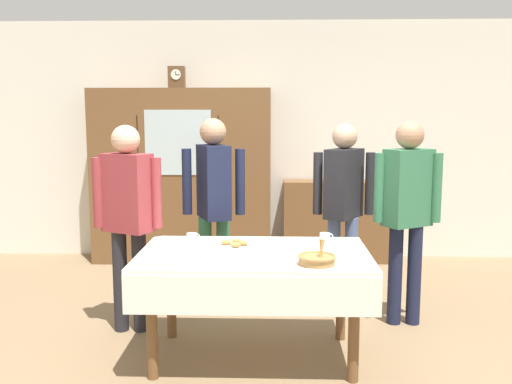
{
  "coord_description": "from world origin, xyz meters",
  "views": [
    {
      "loc": [
        0.13,
        -3.87,
        1.67
      ],
      "look_at": [
        0.0,
        0.2,
        1.09
      ],
      "focal_mm": 39.38,
      "sensor_mm": 36.0,
      "label": 1
    }
  ],
  "objects_px": {
    "book_stack": "(337,176)",
    "bread_basket": "(317,259)",
    "wall_cabinet": "(182,176)",
    "person_beside_shelf": "(128,208)",
    "dining_table": "(254,269)",
    "spoon_mid_left": "(275,263)",
    "tea_cup_front_edge": "(207,255)",
    "person_by_cabinet": "(407,203)",
    "person_behind_table_left": "(344,197)",
    "mantel_clock": "(177,77)",
    "tea_cup_mid_left": "(275,249)",
    "pastry_plate": "(235,245)",
    "tea_cup_near_right": "(287,243)",
    "spoon_far_left": "(177,259)",
    "person_behind_table_right": "(214,196)",
    "tea_cup_far_left": "(325,238)",
    "tea_cup_far_right": "(192,238)",
    "tea_cup_mid_right": "(346,252)",
    "bookshelf_low": "(336,221)"
  },
  "relations": [
    {
      "from": "person_beside_shelf",
      "to": "person_behind_table_left",
      "type": "relative_size",
      "value": 1.0
    },
    {
      "from": "pastry_plate",
      "to": "tea_cup_far_right",
      "type": "bearing_deg",
      "value": 155.18
    },
    {
      "from": "spoon_far_left",
      "to": "tea_cup_front_edge",
      "type": "bearing_deg",
      "value": 7.88
    },
    {
      "from": "dining_table",
      "to": "bread_basket",
      "type": "bearing_deg",
      "value": -34.24
    },
    {
      "from": "book_stack",
      "to": "tea_cup_mid_left",
      "type": "distance_m",
      "value": 2.72
    },
    {
      "from": "tea_cup_far_left",
      "to": "person_behind_table_left",
      "type": "height_order",
      "value": "person_behind_table_left"
    },
    {
      "from": "tea_cup_mid_left",
      "to": "person_beside_shelf",
      "type": "xyz_separation_m",
      "value": [
        -1.11,
        0.47,
        0.19
      ]
    },
    {
      "from": "mantel_clock",
      "to": "spoon_mid_left",
      "type": "xyz_separation_m",
      "value": [
        1.08,
        -2.84,
        -1.31
      ]
    },
    {
      "from": "pastry_plate",
      "to": "person_behind_table_left",
      "type": "relative_size",
      "value": 0.18
    },
    {
      "from": "dining_table",
      "to": "person_behind_table_right",
      "type": "height_order",
      "value": "person_behind_table_right"
    },
    {
      "from": "bookshelf_low",
      "to": "tea_cup_far_left",
      "type": "relative_size",
      "value": 9.14
    },
    {
      "from": "tea_cup_near_right",
      "to": "tea_cup_mid_left",
      "type": "height_order",
      "value": "same"
    },
    {
      "from": "pastry_plate",
      "to": "person_behind_table_left",
      "type": "bearing_deg",
      "value": 47.29
    },
    {
      "from": "bookshelf_low",
      "to": "tea_cup_mid_right",
      "type": "xyz_separation_m",
      "value": [
        -0.24,
        -2.7,
        0.32
      ]
    },
    {
      "from": "tea_cup_mid_right",
      "to": "person_behind_table_right",
      "type": "distance_m",
      "value": 1.4
    },
    {
      "from": "tea_cup_near_right",
      "to": "person_beside_shelf",
      "type": "height_order",
      "value": "person_beside_shelf"
    },
    {
      "from": "wall_cabinet",
      "to": "tea_cup_mid_left",
      "type": "distance_m",
      "value": 2.78
    },
    {
      "from": "tea_cup_mid_right",
      "to": "bread_basket",
      "type": "bearing_deg",
      "value": -133.7
    },
    {
      "from": "tea_cup_far_left",
      "to": "pastry_plate",
      "type": "xyz_separation_m",
      "value": [
        -0.64,
        -0.19,
        -0.01
      ]
    },
    {
      "from": "tea_cup_front_edge",
      "to": "person_by_cabinet",
      "type": "height_order",
      "value": "person_by_cabinet"
    },
    {
      "from": "book_stack",
      "to": "tea_cup_mid_right",
      "type": "relative_size",
      "value": 1.71
    },
    {
      "from": "tea_cup_far_left",
      "to": "mantel_clock",
      "type": "bearing_deg",
      "value": 122.89
    },
    {
      "from": "mantel_clock",
      "to": "tea_cup_front_edge",
      "type": "xyz_separation_m",
      "value": [
        0.64,
        -2.74,
        -1.29
      ]
    },
    {
      "from": "book_stack",
      "to": "person_behind_table_right",
      "type": "distance_m",
      "value": 2.08
    },
    {
      "from": "tea_cup_mid_right",
      "to": "person_beside_shelf",
      "type": "relative_size",
      "value": 0.08
    },
    {
      "from": "book_stack",
      "to": "bread_basket",
      "type": "relative_size",
      "value": 0.93
    },
    {
      "from": "person_behind_table_right",
      "to": "spoon_far_left",
      "type": "bearing_deg",
      "value": -95.86
    },
    {
      "from": "person_by_cabinet",
      "to": "spoon_mid_left",
      "type": "bearing_deg",
      "value": -137.3
    },
    {
      "from": "mantel_clock",
      "to": "book_stack",
      "type": "height_order",
      "value": "mantel_clock"
    },
    {
      "from": "tea_cup_mid_left",
      "to": "bread_basket",
      "type": "height_order",
      "value": "bread_basket"
    },
    {
      "from": "dining_table",
      "to": "spoon_mid_left",
      "type": "height_order",
      "value": "spoon_mid_left"
    },
    {
      "from": "bread_basket",
      "to": "person_behind_table_right",
      "type": "bearing_deg",
      "value": 122.34
    },
    {
      "from": "tea_cup_mid_left",
      "to": "tea_cup_front_edge",
      "type": "distance_m",
      "value": 0.47
    },
    {
      "from": "tea_cup_far_left",
      "to": "tea_cup_mid_right",
      "type": "distance_m",
      "value": 0.43
    },
    {
      "from": "tea_cup_far_right",
      "to": "bread_basket",
      "type": "height_order",
      "value": "bread_basket"
    },
    {
      "from": "tea_cup_far_left",
      "to": "tea_cup_far_right",
      "type": "relative_size",
      "value": 1.0
    },
    {
      "from": "mantel_clock",
      "to": "person_by_cabinet",
      "type": "distance_m",
      "value": 3.03
    },
    {
      "from": "book_stack",
      "to": "bread_basket",
      "type": "height_order",
      "value": "book_stack"
    },
    {
      "from": "tea_cup_front_edge",
      "to": "person_behind_table_left",
      "type": "relative_size",
      "value": 0.08
    },
    {
      "from": "bookshelf_low",
      "to": "tea_cup_front_edge",
      "type": "bearing_deg",
      "value": -112.06
    },
    {
      "from": "person_behind_table_right",
      "to": "person_by_cabinet",
      "type": "xyz_separation_m",
      "value": [
        1.54,
        -0.24,
        -0.01
      ]
    },
    {
      "from": "spoon_far_left",
      "to": "spoon_mid_left",
      "type": "xyz_separation_m",
      "value": [
        0.62,
        -0.07,
        0.0
      ]
    },
    {
      "from": "person_behind_table_left",
      "to": "tea_cup_far_left",
      "type": "bearing_deg",
      "value": -106.48
    },
    {
      "from": "tea_cup_near_right",
      "to": "spoon_far_left",
      "type": "distance_m",
      "value": 0.79
    },
    {
      "from": "tea_cup_far_right",
      "to": "bread_basket",
      "type": "bearing_deg",
      "value": -34.45
    },
    {
      "from": "bookshelf_low",
      "to": "tea_cup_far_left",
      "type": "distance_m",
      "value": 2.33
    },
    {
      "from": "person_behind_table_left",
      "to": "mantel_clock",
      "type": "bearing_deg",
      "value": 138.27
    },
    {
      "from": "wall_cabinet",
      "to": "person_beside_shelf",
      "type": "relative_size",
      "value": 1.25
    },
    {
      "from": "person_behind_table_right",
      "to": "tea_cup_far_right",
      "type": "bearing_deg",
      "value": -98.49
    },
    {
      "from": "wall_cabinet",
      "to": "mantel_clock",
      "type": "bearing_deg",
      "value": -179.02
    }
  ]
}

